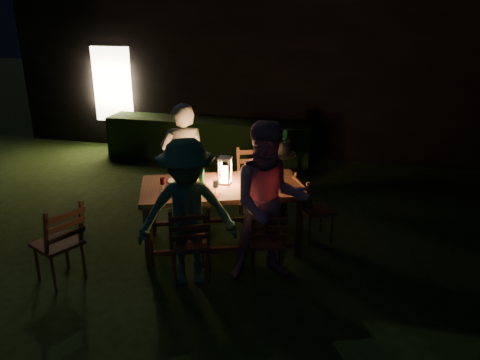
% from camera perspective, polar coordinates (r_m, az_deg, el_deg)
% --- Properties ---
extents(garden_envelope, '(40.00, 40.00, 3.20)m').
position_cam_1_polar(garden_envelope, '(11.57, 2.05, 13.59)').
color(garden_envelope, black).
rests_on(garden_envelope, ground).
extents(dining_table, '(2.22, 1.66, 0.83)m').
position_cam_1_polar(dining_table, '(5.91, -2.25, -1.38)').
color(dining_table, '#452617').
rests_on(dining_table, ground).
extents(chair_near_left, '(0.61, 0.62, 0.99)m').
position_cam_1_polar(chair_near_left, '(5.38, -6.19, -9.08)').
color(chair_near_left, '#452617').
rests_on(chair_near_left, ground).
extents(chair_near_right, '(0.50, 0.52, 0.89)m').
position_cam_1_polar(chair_near_right, '(5.48, 3.33, -8.77)').
color(chair_near_right, '#452617').
rests_on(chair_near_right, ground).
extents(chair_far_left, '(0.57, 0.58, 0.91)m').
position_cam_1_polar(chair_far_left, '(6.78, -6.65, -2.91)').
color(chair_far_left, '#452617').
rests_on(chair_far_left, ground).
extents(chair_far_right, '(0.62, 0.64, 1.06)m').
position_cam_1_polar(chair_far_right, '(6.84, 1.76, -2.13)').
color(chair_far_right, '#452617').
rests_on(chair_far_right, ground).
extents(chair_end, '(0.59, 0.58, 0.93)m').
position_cam_1_polar(chair_end, '(6.31, 9.03, -4.77)').
color(chair_end, '#452617').
rests_on(chair_end, ground).
extents(chair_spare, '(0.63, 0.61, 1.01)m').
position_cam_1_polar(chair_spare, '(5.69, -21.05, -8.68)').
color(chair_spare, '#452617').
rests_on(chair_spare, ground).
extents(person_house_side, '(0.74, 0.62, 1.73)m').
position_cam_1_polar(person_house_side, '(6.62, -6.84, 1.97)').
color(person_house_side, beige).
rests_on(person_house_side, ground).
extents(person_opp_right, '(1.08, 0.97, 1.83)m').
position_cam_1_polar(person_opp_right, '(5.15, 3.61, -2.77)').
color(person_opp_right, '#C2859B').
rests_on(person_opp_right, ground).
extents(person_opp_left, '(1.24, 0.98, 1.68)m').
position_cam_1_polar(person_opp_left, '(5.10, -6.42, -4.08)').
color(person_opp_left, '#356A4A').
rests_on(person_opp_left, ground).
extents(lantern, '(0.16, 0.16, 0.35)m').
position_cam_1_polar(lantern, '(5.87, -1.85, 1.00)').
color(lantern, white).
rests_on(lantern, dining_table).
extents(plate_far_left, '(0.25, 0.25, 0.01)m').
position_cam_1_polar(plate_far_left, '(6.06, -7.65, -0.07)').
color(plate_far_left, white).
rests_on(plate_far_left, dining_table).
extents(plate_near_left, '(0.25, 0.25, 0.01)m').
position_cam_1_polar(plate_near_left, '(5.65, -7.61, -1.62)').
color(plate_near_left, white).
rests_on(plate_near_left, dining_table).
extents(plate_far_right, '(0.25, 0.25, 0.01)m').
position_cam_1_polar(plate_far_right, '(6.13, 1.72, 0.36)').
color(plate_far_right, white).
rests_on(plate_far_right, dining_table).
extents(plate_near_right, '(0.25, 0.25, 0.01)m').
position_cam_1_polar(plate_near_right, '(5.73, 2.44, -1.13)').
color(plate_near_right, white).
rests_on(plate_near_right, dining_table).
extents(wineglass_a, '(0.06, 0.06, 0.18)m').
position_cam_1_polar(wineglass_a, '(6.09, -5.34, 0.94)').
color(wineglass_a, '#59070F').
rests_on(wineglass_a, dining_table).
extents(wineglass_b, '(0.06, 0.06, 0.18)m').
position_cam_1_polar(wineglass_b, '(5.71, -9.36, -0.57)').
color(wineglass_b, '#59070F').
rests_on(wineglass_b, dining_table).
extents(wineglass_c, '(0.06, 0.06, 0.18)m').
position_cam_1_polar(wineglass_c, '(5.62, 1.05, -0.66)').
color(wineglass_c, '#59070F').
rests_on(wineglass_c, dining_table).
extents(wineglass_d, '(0.06, 0.06, 0.18)m').
position_cam_1_polar(wineglass_d, '(6.10, 3.37, 1.02)').
color(wineglass_d, '#59070F').
rests_on(wineglass_d, dining_table).
extents(wineglass_e, '(0.06, 0.06, 0.18)m').
position_cam_1_polar(wineglass_e, '(5.56, -3.00, -0.93)').
color(wineglass_e, silver).
rests_on(wineglass_e, dining_table).
extents(bottle_table, '(0.07, 0.07, 0.28)m').
position_cam_1_polar(bottle_table, '(5.81, -4.74, 0.54)').
color(bottle_table, '#0F471E').
rests_on(bottle_table, dining_table).
extents(napkin_left, '(0.18, 0.14, 0.01)m').
position_cam_1_polar(napkin_left, '(5.57, -3.48, -1.82)').
color(napkin_left, red).
rests_on(napkin_left, dining_table).
extents(napkin_right, '(0.18, 0.14, 0.01)m').
position_cam_1_polar(napkin_right, '(5.67, 3.57, -1.38)').
color(napkin_right, red).
rests_on(napkin_right, dining_table).
extents(phone, '(0.14, 0.07, 0.01)m').
position_cam_1_polar(phone, '(5.57, -8.32, -1.99)').
color(phone, black).
rests_on(phone, dining_table).
extents(side_table, '(0.47, 0.47, 0.64)m').
position_cam_1_polar(side_table, '(7.89, 5.08, 2.78)').
color(side_table, brown).
rests_on(side_table, ground).
extents(ice_bucket, '(0.30, 0.30, 0.22)m').
position_cam_1_polar(ice_bucket, '(7.84, 5.13, 4.07)').
color(ice_bucket, '#A5A8AD').
rests_on(ice_bucket, side_table).
extents(bottle_bucket_a, '(0.07, 0.07, 0.32)m').
position_cam_1_polar(bottle_bucket_a, '(7.80, 4.73, 4.37)').
color(bottle_bucket_a, '#0F471E').
rests_on(bottle_bucket_a, side_table).
extents(bottle_bucket_b, '(0.07, 0.07, 0.32)m').
position_cam_1_polar(bottle_bucket_b, '(7.86, 5.54, 4.47)').
color(bottle_bucket_b, '#0F471E').
rests_on(bottle_bucket_b, side_table).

